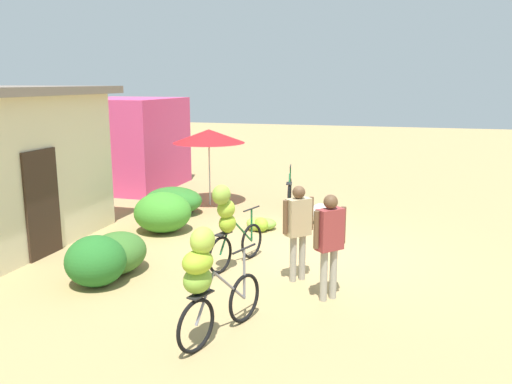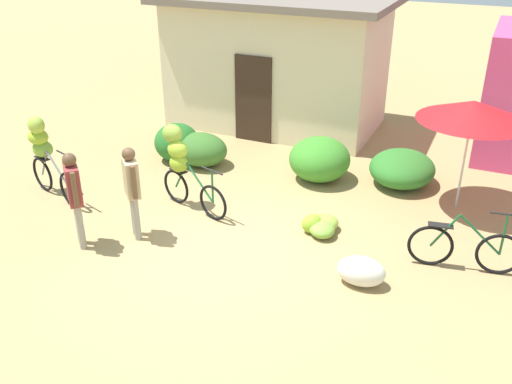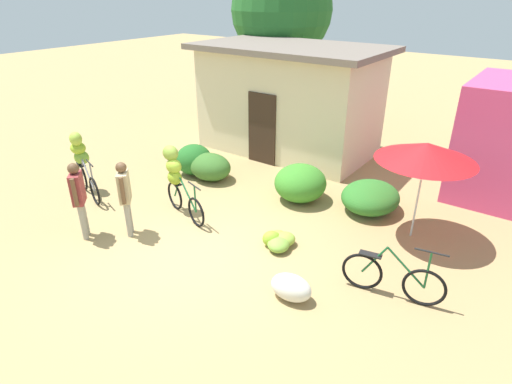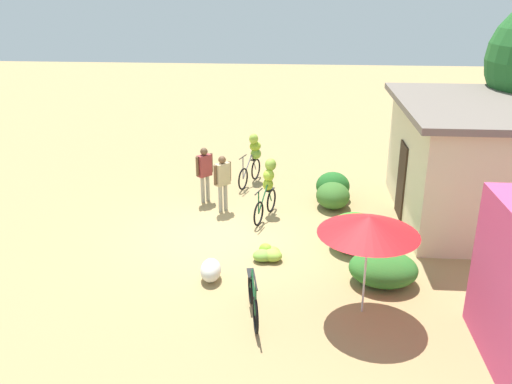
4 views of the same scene
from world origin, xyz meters
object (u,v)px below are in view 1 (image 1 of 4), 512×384
object	(u,v)px
produce_sack	(320,213)
person_vendor	(330,236)
person_bystander	(298,223)
market_umbrella	(209,136)
bicycle_leftmost	(206,277)
bicycle_near_pile	(229,220)
banana_pile_on_ground	(260,224)
shop_pink	(128,143)
bicycle_center_loaded	(289,193)

from	to	relation	value
produce_sack	person_vendor	distance (m)	4.51
person_bystander	market_umbrella	bearing A→B (deg)	35.34
bicycle_leftmost	person_vendor	xyz separation A→B (m)	(1.80, -1.24, 0.10)
bicycle_near_pile	banana_pile_on_ground	world-z (taller)	bicycle_near_pile
shop_pink	person_bystander	xyz separation A→B (m)	(-6.32, -6.61, -0.39)
shop_pink	bicycle_near_pile	distance (m)	8.19
market_umbrella	person_vendor	distance (m)	6.67
bicycle_leftmost	bicycle_center_loaded	world-z (taller)	bicycle_leftmost
person_vendor	shop_pink	bearing A→B (deg)	46.04
produce_sack	shop_pink	bearing A→B (deg)	67.86
bicycle_near_pile	bicycle_center_loaded	size ratio (longest dim) A/B	0.95
bicycle_leftmost	person_vendor	size ratio (longest dim) A/B	1.00
bicycle_near_pile	produce_sack	size ratio (longest dim) A/B	2.23
shop_pink	bicycle_leftmost	world-z (taller)	shop_pink
bicycle_leftmost	bicycle_near_pile	bearing A→B (deg)	13.09
shop_pink	bicycle_leftmost	distance (m)	10.61
shop_pink	bicycle_center_loaded	xyz separation A→B (m)	(-1.31, -5.37, -0.99)
bicycle_center_loaded	person_vendor	distance (m)	5.98
market_umbrella	person_bystander	bearing A→B (deg)	-144.66
person_vendor	bicycle_near_pile	bearing A→B (deg)	66.59
bicycle_leftmost	banana_pile_on_ground	size ratio (longest dim) A/B	1.93
market_umbrella	bicycle_center_loaded	world-z (taller)	market_umbrella
bicycle_near_pile	bicycle_center_loaded	world-z (taller)	bicycle_near_pile
shop_pink	bicycle_center_loaded	world-z (taller)	shop_pink
market_umbrella	bicycle_leftmost	world-z (taller)	market_umbrella
market_umbrella	bicycle_center_loaded	xyz separation A→B (m)	(0.32, -2.08, -1.46)
market_umbrella	produce_sack	world-z (taller)	market_umbrella
bicycle_leftmost	bicycle_center_loaded	xyz separation A→B (m)	(7.45, 0.61, -0.51)
shop_pink	bicycle_leftmost	size ratio (longest dim) A/B	1.99
market_umbrella	produce_sack	size ratio (longest dim) A/B	2.86
bicycle_center_loaded	banana_pile_on_ground	world-z (taller)	bicycle_center_loaded
bicycle_center_loaded	person_bystander	bearing A→B (deg)	-166.05
banana_pile_on_ground	market_umbrella	bearing A→B (deg)	44.25
market_umbrella	bicycle_near_pile	bearing A→B (deg)	-155.31
shop_pink	banana_pile_on_ground	distance (m)	6.45
bicycle_near_pile	produce_sack	distance (m)	3.76
market_umbrella	banana_pile_on_ground	distance (m)	3.24
bicycle_center_loaded	market_umbrella	bearing A→B (deg)	98.76
market_umbrella	shop_pink	bearing A→B (deg)	63.69
produce_sack	bicycle_near_pile	bearing A→B (deg)	164.23
shop_pink	market_umbrella	world-z (taller)	shop_pink
market_umbrella	person_vendor	xyz separation A→B (m)	(-5.33, -3.93, -0.84)
bicycle_leftmost	produce_sack	bearing A→B (deg)	-3.75
banana_pile_on_ground	shop_pink	bearing A→B (deg)	55.35
shop_pink	market_umbrella	size ratio (longest dim) A/B	1.60
bicycle_leftmost	person_vendor	bearing A→B (deg)	-34.59
shop_pink	market_umbrella	bearing A→B (deg)	-116.31
bicycle_center_loaded	person_bystander	distance (m)	5.20
bicycle_near_pile	bicycle_center_loaded	distance (m)	4.88
bicycle_center_loaded	person_vendor	bearing A→B (deg)	-161.93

